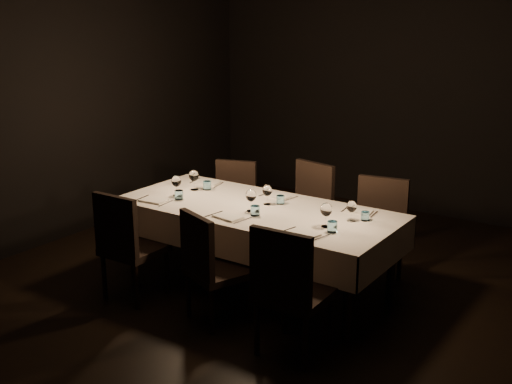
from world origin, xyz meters
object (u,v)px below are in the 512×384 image
Objects in this scene: dining_table at (256,215)px; chair_near_center at (210,263)px; chair_near_right at (289,287)px; chair_near_left at (127,242)px; chair_far_left at (233,200)px; chair_far_center at (306,208)px; chair_far_right at (378,227)px.

chair_near_center is (0.08, -0.77, -0.17)m from dining_table.
dining_table is at bearing -46.38° from chair_near_right.
dining_table is 2.60× the size of chair_near_left.
chair_far_center is (0.83, 0.09, 0.04)m from chair_far_left.
dining_table is 2.60× the size of chair_far_right.
chair_near_left is at bearing -108.15° from chair_far_left.
chair_far_right is at bearing -136.35° from chair_near_left.
chair_far_left is 0.92× the size of chair_far_center.
dining_table is 1.14m from chair_near_left.
chair_near_right is at bearing -51.76° from chair_far_center.
chair_near_center is 0.80m from chair_near_right.
chair_far_center is 1.02× the size of chair_far_right.
chair_far_left reaches higher than dining_table.
chair_far_center is at bearing 164.04° from chair_far_right.
chair_far_left is at bearing 136.95° from dining_table.
chair_far_center is (0.80, 1.67, 0.01)m from chair_near_left.
chair_near_left is 1.85m from chair_far_center.
chair_far_right is (1.61, 1.57, 0.00)m from chair_near_left.
chair_near_center is at bearing -176.57° from chair_near_left.
chair_far_left is at bearing -45.59° from chair_near_right.
chair_far_center is 0.82m from chair_far_right.
chair_far_center is at bearing -116.30° from chair_near_left.
chair_near_center is 1.03× the size of chair_far_left.
chair_far_right is (0.76, 1.51, 0.02)m from chair_near_center.
chair_near_left is 1.04× the size of chair_near_center.
dining_table is 2.52× the size of chair_near_right.
chair_far_center reaches higher than chair_far_left.
chair_far_left is (-0.03, 1.58, -0.03)m from chair_near_left.
chair_far_right is at bearing 5.31° from chair_far_center.
chair_near_center is 1.75m from chair_far_left.
chair_near_right reaches higher than chair_near_left.
chair_near_left is 0.97× the size of chair_near_right.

